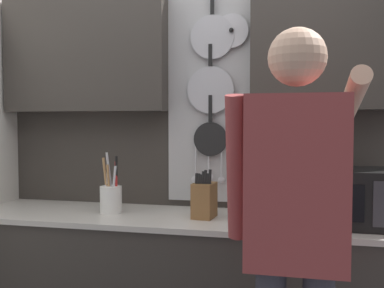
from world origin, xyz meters
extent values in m
cube|color=beige|center=(0.00, 0.00, 0.90)|extent=(2.43, 0.59, 0.03)
cube|color=#38332D|center=(0.00, 0.30, 1.15)|extent=(3.00, 0.04, 2.30)
cube|color=#38332D|center=(-0.67, 0.20, 1.87)|extent=(1.07, 0.16, 0.72)
cube|color=#38332D|center=(0.79, 0.20, 1.87)|extent=(0.81, 0.16, 0.72)
cube|color=#B2B2B2|center=(0.13, 0.27, 1.58)|extent=(0.52, 0.01, 1.26)
cylinder|color=#B7B7BC|center=(0.15, 0.25, 1.96)|extent=(0.27, 0.02, 0.27)
cube|color=black|center=(0.15, 0.24, 2.17)|extent=(0.02, 0.02, 0.15)
cylinder|color=#B7B7BC|center=(0.14, 0.25, 1.64)|extent=(0.29, 0.02, 0.29)
cube|color=black|center=(0.14, 0.24, 1.85)|extent=(0.02, 0.02, 0.13)
cylinder|color=black|center=(0.14, 0.25, 1.34)|extent=(0.21, 0.02, 0.21)
cube|color=black|center=(0.14, 0.24, 1.53)|extent=(0.02, 0.02, 0.16)
cylinder|color=silver|center=(0.27, 0.25, 1.99)|extent=(0.20, 0.01, 0.20)
sphere|color=black|center=(0.27, 0.23, 1.99)|extent=(0.03, 0.03, 0.03)
cylinder|color=silver|center=(0.05, 0.25, 1.20)|extent=(0.01, 0.01, 0.20)
ellipsoid|color=silver|center=(0.05, 0.25, 1.09)|extent=(0.06, 0.01, 0.05)
cylinder|color=silver|center=(0.13, 0.25, 1.21)|extent=(0.01, 0.01, 0.18)
ellipsoid|color=silver|center=(0.13, 0.25, 1.11)|extent=(0.06, 0.01, 0.05)
cylinder|color=silver|center=(0.21, 0.25, 1.20)|extent=(0.01, 0.01, 0.20)
ellipsoid|color=silver|center=(0.21, 0.25, 1.09)|extent=(0.04, 0.01, 0.04)
cube|color=black|center=(0.88, -0.01, 1.06)|extent=(0.50, 0.35, 0.29)
cube|color=black|center=(0.82, -0.19, 1.06)|extent=(0.27, 0.01, 0.18)
cube|color=brown|center=(0.15, -0.01, 1.01)|extent=(0.13, 0.16, 0.19)
cylinder|color=black|center=(0.11, -0.05, 1.14)|extent=(0.02, 0.03, 0.06)
cylinder|color=black|center=(0.13, -0.05, 1.14)|extent=(0.02, 0.03, 0.06)
cylinder|color=black|center=(0.14, -0.05, 1.13)|extent=(0.02, 0.03, 0.05)
cylinder|color=black|center=(0.15, -0.05, 1.14)|extent=(0.02, 0.03, 0.07)
cylinder|color=black|center=(0.16, -0.05, 1.15)|extent=(0.02, 0.03, 0.08)
cylinder|color=black|center=(0.18, -0.05, 1.14)|extent=(0.02, 0.03, 0.06)
cylinder|color=black|center=(0.19, -0.05, 1.15)|extent=(0.02, 0.03, 0.08)
cylinder|color=white|center=(-0.40, -0.01, 0.99)|extent=(0.13, 0.13, 0.16)
cylinder|color=silver|center=(-0.38, -0.04, 1.08)|extent=(0.04, 0.02, 0.22)
cylinder|color=red|center=(-0.37, -0.01, 1.10)|extent=(0.02, 0.03, 0.24)
cylinder|color=tan|center=(-0.43, -0.02, 1.11)|extent=(0.03, 0.03, 0.26)
cylinder|color=black|center=(-0.38, 0.00, 1.11)|extent=(0.04, 0.06, 0.27)
cylinder|color=tan|center=(-0.42, -0.02, 1.09)|extent=(0.02, 0.03, 0.22)
cylinder|color=silver|center=(-0.43, -0.02, 1.08)|extent=(0.04, 0.03, 0.20)
cylinder|color=silver|center=(-0.42, 0.01, 1.12)|extent=(0.05, 0.02, 0.29)
cube|color=#993D3D|center=(0.63, -0.66, 1.22)|extent=(0.38, 0.22, 0.66)
sphere|color=#DBAD8E|center=(0.63, -0.66, 1.69)|extent=(0.22, 0.22, 0.22)
cylinder|color=#993D3D|center=(0.40, -0.63, 1.26)|extent=(0.08, 0.20, 0.59)
cylinder|color=#DBAD8E|center=(0.86, -0.38, 1.53)|extent=(0.08, 0.59, 0.26)
camera|label=1|loc=(0.60, -2.33, 1.44)|focal=40.00mm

